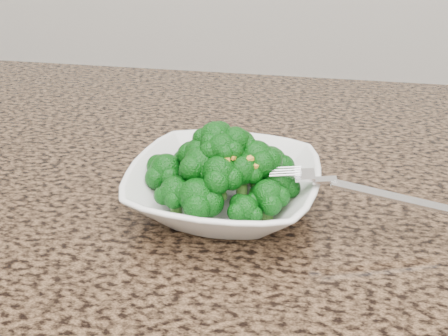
# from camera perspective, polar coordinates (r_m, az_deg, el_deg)

# --- Properties ---
(granite_counter) EXTENTS (1.64, 1.04, 0.03)m
(granite_counter) POSITION_cam_1_polar(r_m,az_deg,el_deg) (0.58, -3.81, -7.87)
(granite_counter) COLOR brown
(granite_counter) RESTS_ON cabinet
(bowl) EXTENTS (0.21, 0.21, 0.05)m
(bowl) POSITION_cam_1_polar(r_m,az_deg,el_deg) (0.60, 0.00, -2.15)
(bowl) COLOR white
(bowl) RESTS_ON granite_counter
(broccoli_pile) EXTENTS (0.18, 0.18, 0.06)m
(broccoli_pile) POSITION_cam_1_polar(r_m,az_deg,el_deg) (0.57, 0.00, 2.78)
(broccoli_pile) COLOR #084E0B
(broccoli_pile) RESTS_ON bowl
(garlic_topping) EXTENTS (0.11, 0.11, 0.01)m
(garlic_topping) POSITION_cam_1_polar(r_m,az_deg,el_deg) (0.56, 0.00, 6.03)
(garlic_topping) COLOR gold
(garlic_topping) RESTS_ON broccoli_pile
(fork) EXTENTS (0.20, 0.05, 0.01)m
(fork) POSITION_cam_1_polar(r_m,az_deg,el_deg) (0.56, 10.63, -1.23)
(fork) COLOR silver
(fork) RESTS_ON bowl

